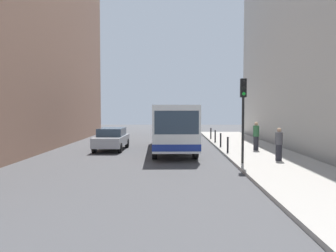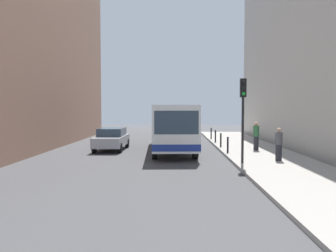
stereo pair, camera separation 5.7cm
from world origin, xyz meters
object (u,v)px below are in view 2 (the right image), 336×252
at_px(car_behind_bus, 179,129).
at_px(pedestrian_mid_sidewalk, 256,136).
at_px(pedestrian_near_signal, 279,144).
at_px(car_beside_bus, 112,138).
at_px(bus, 172,125).
at_px(bollard_mid, 221,140).
at_px(bollard_near, 228,145).
at_px(bollard_far, 215,136).
at_px(traffic_light, 243,104).
at_px(bollard_farthest, 211,133).

bearing_deg(car_behind_bus, pedestrian_mid_sidewalk, 114.23).
bearing_deg(pedestrian_near_signal, car_beside_bus, -40.62).
relative_size(bus, pedestrian_mid_sidewalk, 6.15).
height_order(bollard_mid, pedestrian_near_signal, pedestrian_near_signal).
relative_size(car_behind_bus, pedestrian_mid_sidewalk, 2.45).
bearing_deg(pedestrian_near_signal, car_behind_bus, -82.84).
bearing_deg(bus, bollard_near, 142.47).
distance_m(bus, pedestrian_mid_sidewalk, 5.49).
bearing_deg(bollard_far, bollard_mid, -90.00).
bearing_deg(car_beside_bus, traffic_light, 140.13).
bearing_deg(car_behind_bus, bollard_near, 103.64).
xyz_separation_m(bollard_farthest, pedestrian_near_signal, (2.12, -12.55, 0.36)).
bearing_deg(bollard_mid, car_behind_bus, 106.54).
distance_m(bollard_near, bollard_farthest, 9.45).
relative_size(bus, bollard_near, 11.71).
relative_size(car_behind_bus, bollard_far, 4.67).
xyz_separation_m(car_behind_bus, bollard_mid, (2.72, -9.17, -0.16)).
bearing_deg(car_behind_bus, bollard_far, 115.52).
distance_m(traffic_light, bollard_far, 10.58).
relative_size(bus, car_behind_bus, 2.51).
height_order(bollard_near, pedestrian_mid_sidewalk, pedestrian_mid_sidewalk).
bearing_deg(bus, pedestrian_near_signal, 132.58).
bearing_deg(car_behind_bus, bus, 87.57).
distance_m(bollard_mid, bollard_far, 3.15).
distance_m(bollard_near, bollard_far, 6.30).
distance_m(bus, bollard_mid, 3.62).
xyz_separation_m(bollard_far, bollard_farthest, (0.00, 3.15, 0.00)).
relative_size(car_beside_bus, pedestrian_mid_sidewalk, 2.45).
relative_size(bus, pedestrian_near_signal, 6.62).
distance_m(bollard_farthest, pedestrian_near_signal, 12.74).
relative_size(car_behind_bus, bollard_farthest, 4.67).
xyz_separation_m(car_beside_bus, pedestrian_near_signal, (9.55, -5.59, 0.20)).
distance_m(car_behind_bus, bollard_far, 6.61).
bearing_deg(bollard_near, pedestrian_near_signal, -55.66).
relative_size(bollard_near, pedestrian_mid_sidewalk, 0.53).
bearing_deg(bus, pedestrian_mid_sidewalk, 165.90).
xyz_separation_m(traffic_light, bollard_far, (-0.10, 10.31, -2.38)).
bearing_deg(traffic_light, bollard_farthest, 90.43).
xyz_separation_m(traffic_light, pedestrian_mid_sidewalk, (1.89, 5.26, -1.95)).
bearing_deg(bollard_far, bus, -130.29).
xyz_separation_m(bollard_near, bollard_far, (0.00, 6.30, 0.00)).
relative_size(bollard_near, bollard_farthest, 1.00).
xyz_separation_m(traffic_light, bollard_farthest, (-0.10, 13.46, -2.38)).
xyz_separation_m(traffic_light, pedestrian_near_signal, (2.02, 0.91, -2.02)).
xyz_separation_m(pedestrian_near_signal, pedestrian_mid_sidewalk, (-0.13, 4.36, 0.07)).
height_order(traffic_light, bollard_mid, traffic_light).
relative_size(bollard_farthest, pedestrian_near_signal, 0.57).
xyz_separation_m(bollard_mid, pedestrian_mid_sidewalk, (1.99, -1.90, 0.43)).
height_order(car_beside_bus, bollard_far, car_beside_bus).
distance_m(traffic_light, pedestrian_mid_sidewalk, 5.92).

